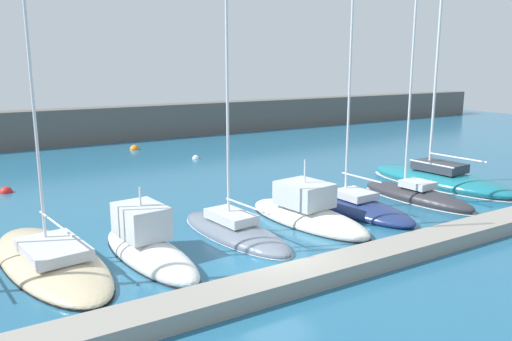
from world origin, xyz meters
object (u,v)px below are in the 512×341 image
at_px(sailboat_sand_third, 50,259).
at_px(mooring_buoy_orange, 135,149).
at_px(mooring_buoy_white, 196,159).
at_px(sailboat_slate_fifth, 234,231).
at_px(sailboat_charcoal_eighth, 416,194).
at_px(motorboat_white_fourth, 148,247).
at_px(motorboat_ivory_sixth, 306,214).
at_px(mooring_buoy_red, 6,193).
at_px(sailboat_navy_seventh, 350,204).
at_px(sailboat_teal_ninth, 440,178).

distance_m(sailboat_sand_third, mooring_buoy_orange, 25.25).
bearing_deg(mooring_buoy_white, sailboat_slate_fifth, -110.17).
xyz_separation_m(sailboat_charcoal_eighth, mooring_buoy_orange, (-7.36, 23.77, -0.34)).
xyz_separation_m(sailboat_sand_third, motorboat_white_fourth, (3.22, -1.28, 0.24)).
xyz_separation_m(motorboat_ivory_sixth, mooring_buoy_red, (-11.10, 13.28, -0.37)).
distance_m(motorboat_ivory_sixth, mooring_buoy_white, 17.31).
xyz_separation_m(sailboat_navy_seventh, mooring_buoy_white, (-0.63, 16.64, -0.26)).
bearing_deg(sailboat_navy_seventh, sailboat_sand_third, 86.76).
bearing_deg(sailboat_sand_third, mooring_buoy_red, -6.06).
relative_size(motorboat_white_fourth, mooring_buoy_white, 12.73).
bearing_deg(sailboat_teal_ninth, mooring_buoy_red, 58.38).
height_order(sailboat_navy_seventh, sailboat_teal_ninth, sailboat_teal_ninth).
bearing_deg(sailboat_slate_fifth, motorboat_ivory_sixth, -97.99).
height_order(motorboat_ivory_sixth, sailboat_navy_seventh, sailboat_navy_seventh).
bearing_deg(sailboat_teal_ninth, motorboat_white_fourth, 91.97).
distance_m(mooring_buoy_white, mooring_buoy_red, 14.14).
distance_m(sailboat_slate_fifth, sailboat_charcoal_eighth, 10.99).
bearing_deg(mooring_buoy_white, motorboat_ivory_sixth, -98.32).
bearing_deg(mooring_buoy_white, sailboat_teal_ninth, -60.75).
height_order(sailboat_sand_third, mooring_buoy_orange, sailboat_sand_third).
bearing_deg(motorboat_white_fourth, sailboat_sand_third, 62.94).
distance_m(motorboat_white_fourth, sailboat_teal_ninth, 19.10).
xyz_separation_m(sailboat_sand_third, mooring_buoy_red, (-0.11, 12.40, -0.20)).
height_order(sailboat_charcoal_eighth, mooring_buoy_red, sailboat_charcoal_eighth).
height_order(sailboat_navy_seventh, mooring_buoy_white, sailboat_navy_seventh).
xyz_separation_m(sailboat_charcoal_eighth, mooring_buoy_red, (-18.36, 13.38, -0.34)).
bearing_deg(mooring_buoy_orange, sailboat_sand_third, -115.53).
relative_size(motorboat_ivory_sixth, sailboat_charcoal_eighth, 0.49).
bearing_deg(mooring_buoy_orange, mooring_buoy_red, -136.64).
distance_m(motorboat_white_fourth, mooring_buoy_red, 14.09).
bearing_deg(sailboat_charcoal_eighth, motorboat_ivory_sixth, 86.35).
bearing_deg(mooring_buoy_red, sailboat_navy_seventh, -41.95).
distance_m(motorboat_ivory_sixth, sailboat_charcoal_eighth, 7.26).
relative_size(mooring_buoy_white, mooring_buoy_orange, 0.68).
distance_m(motorboat_ivory_sixth, mooring_buoy_orange, 23.67).
height_order(sailboat_navy_seventh, sailboat_charcoal_eighth, sailboat_charcoal_eighth).
xyz_separation_m(sailboat_sand_third, sailboat_slate_fifth, (7.25, -0.73, -0.01)).
bearing_deg(mooring_buoy_orange, sailboat_teal_ninth, -62.87).
distance_m(sailboat_sand_third, mooring_buoy_red, 12.40).
xyz_separation_m(motorboat_white_fourth, sailboat_charcoal_eighth, (15.03, 0.30, -0.11)).
xyz_separation_m(motorboat_ivory_sixth, sailboat_navy_seventh, (3.14, 0.49, -0.11)).
bearing_deg(sailboat_teal_ninth, sailboat_slate_fifth, 91.45).
relative_size(sailboat_slate_fifth, mooring_buoy_orange, 15.74).
bearing_deg(sailboat_slate_fifth, mooring_buoy_red, 23.57).
distance_m(sailboat_navy_seventh, mooring_buoy_orange, 23.40).
xyz_separation_m(sailboat_charcoal_eighth, mooring_buoy_white, (-4.75, 17.23, -0.34)).
height_order(sailboat_teal_ninth, mooring_buoy_orange, sailboat_teal_ninth).
height_order(sailboat_slate_fifth, motorboat_ivory_sixth, sailboat_slate_fifth).
bearing_deg(sailboat_slate_fifth, mooring_buoy_orange, -14.50).
distance_m(sailboat_slate_fifth, motorboat_ivory_sixth, 3.74).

